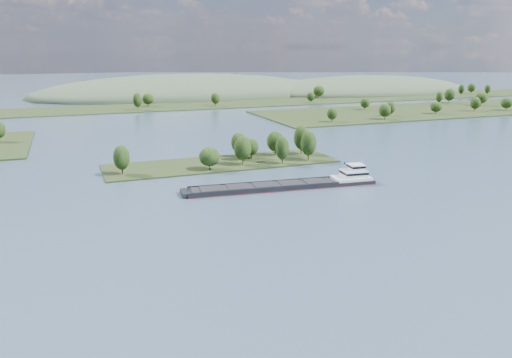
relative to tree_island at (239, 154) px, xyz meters
name	(u,v)px	position (x,y,z in m)	size (l,w,h in m)	color
ground	(276,203)	(-7.63, -59.03, -4.13)	(1800.00, 1800.00, 0.00)	#354D5D
tree_island	(239,154)	(0.00, 0.00, 0.00)	(100.00, 30.00, 14.77)	black
right_bank	(453,108)	(224.57, 120.61, -3.14)	(320.00, 90.00, 15.29)	black
back_shoreline	(153,107)	(-0.33, 220.87, -3.48)	(900.00, 60.00, 14.83)	black
hill_east	(366,92)	(252.37, 290.97, -4.13)	(260.00, 140.00, 36.00)	#384932
hill_west	(188,95)	(52.37, 320.97, -4.13)	(320.00, 160.00, 44.00)	#384932
cargo_barge	(294,184)	(5.94, -43.63, -2.92)	(71.73, 15.35, 9.63)	black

